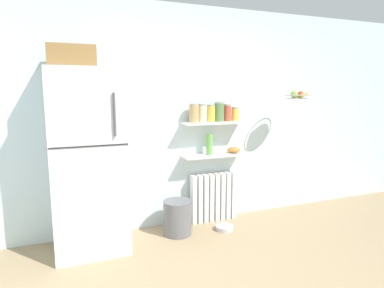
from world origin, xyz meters
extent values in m
plane|color=#9E8460|center=(0.00, 0.50, 0.00)|extent=(7.04, 7.04, 0.00)
cube|color=silver|center=(0.00, 2.05, 1.30)|extent=(7.04, 0.10, 2.60)
cube|color=silver|center=(-1.21, 1.69, 0.92)|extent=(0.71, 0.62, 1.84)
cube|color=#262628|center=(-1.21, 1.37, 1.13)|extent=(0.69, 0.01, 0.01)
cylinder|color=#4C4C51|center=(-0.98, 1.36, 1.41)|extent=(0.02, 0.02, 0.40)
cube|color=olive|center=(-1.31, 1.69, 1.94)|extent=(0.42, 0.44, 0.20)
cube|color=white|center=(0.02, 1.92, 0.30)|extent=(0.05, 0.12, 0.60)
cube|color=white|center=(0.09, 1.92, 0.30)|extent=(0.05, 0.12, 0.60)
cube|color=white|center=(0.17, 1.92, 0.30)|extent=(0.05, 0.12, 0.60)
cube|color=white|center=(0.25, 1.92, 0.30)|extent=(0.05, 0.12, 0.60)
cube|color=white|center=(0.32, 1.92, 0.30)|extent=(0.05, 0.12, 0.60)
cube|color=white|center=(0.40, 1.92, 0.30)|extent=(0.05, 0.12, 0.60)
cube|color=white|center=(0.48, 1.92, 0.30)|extent=(0.05, 0.12, 0.60)
cube|color=white|center=(0.55, 1.92, 0.30)|extent=(0.05, 0.12, 0.60)
cube|color=white|center=(0.29, 1.89, 0.84)|extent=(0.80, 0.22, 0.02)
cube|color=white|center=(0.29, 1.89, 1.24)|extent=(0.80, 0.22, 0.02)
cylinder|color=tan|center=(0.01, 1.89, 1.35)|extent=(0.12, 0.12, 0.20)
cylinder|color=gray|center=(0.01, 1.89, 1.46)|extent=(0.11, 0.11, 0.02)
cylinder|color=beige|center=(0.12, 1.89, 1.35)|extent=(0.11, 0.11, 0.19)
cylinder|color=gray|center=(0.12, 1.89, 1.46)|extent=(0.10, 0.10, 0.02)
cylinder|color=yellow|center=(0.23, 1.89, 1.35)|extent=(0.10, 0.10, 0.18)
cylinder|color=gray|center=(0.23, 1.89, 1.45)|extent=(0.09, 0.09, 0.02)
cylinder|color=#5B7F4C|center=(0.34, 1.89, 1.36)|extent=(0.12, 0.12, 0.22)
cylinder|color=gray|center=(0.34, 1.89, 1.48)|extent=(0.11, 0.11, 0.02)
cylinder|color=#C64C38|center=(0.45, 1.89, 1.35)|extent=(0.09, 0.09, 0.19)
cylinder|color=gray|center=(0.45, 1.89, 1.45)|extent=(0.08, 0.08, 0.02)
cylinder|color=yellow|center=(0.56, 1.89, 1.33)|extent=(0.09, 0.09, 0.15)
cylinder|color=gray|center=(0.56, 1.89, 1.41)|extent=(0.08, 0.08, 0.02)
cylinder|color=#66A84C|center=(0.21, 1.89, 0.98)|extent=(0.08, 0.08, 0.26)
ellipsoid|color=orange|center=(0.55, 1.89, 0.89)|extent=(0.16, 0.16, 0.07)
cylinder|color=slate|center=(-0.27, 1.69, 0.20)|extent=(0.32, 0.32, 0.39)
cylinder|color=#B7B7BC|center=(0.28, 1.60, 0.03)|extent=(0.21, 0.21, 0.05)
torus|color=#B2B2B7|center=(1.26, 1.61, 1.57)|extent=(0.33, 0.33, 0.01)
cylinder|color=#A8A8AD|center=(1.26, 1.61, 1.53)|extent=(0.27, 0.27, 0.01)
sphere|color=red|center=(1.30, 1.61, 1.58)|extent=(0.08, 0.08, 0.08)
sphere|color=#7FAD38|center=(1.19, 1.59, 1.58)|extent=(0.09, 0.09, 0.09)
ellipsoid|color=yellow|center=(1.30, 1.58, 1.57)|extent=(0.10, 0.18, 0.09)
camera|label=1|loc=(-1.43, -1.71, 1.62)|focal=31.07mm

